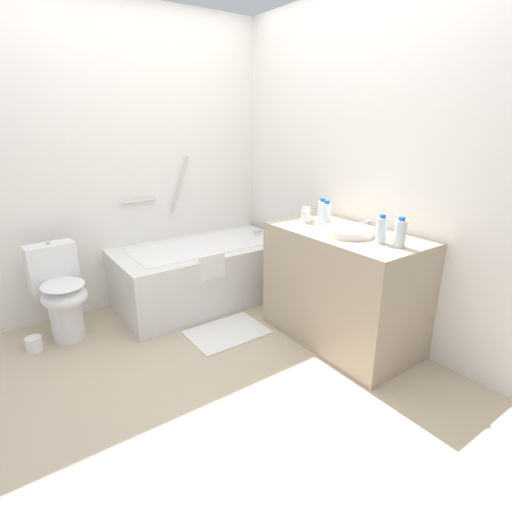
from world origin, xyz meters
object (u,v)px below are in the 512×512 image
(water_bottle_3, at_px, (400,233))
(drinking_glass_0, at_px, (306,213))
(bathtub, at_px, (205,271))
(water_bottle_2, at_px, (381,230))
(drinking_glass_1, at_px, (306,216))
(bath_mat, at_px, (227,332))
(sink_basin, at_px, (349,231))
(water_bottle_0, at_px, (322,212))
(water_bottle_1, at_px, (326,215))
(toilet, at_px, (61,292))
(sink_faucet, at_px, (368,226))
(toilet_paper_roll, at_px, (34,344))

(water_bottle_3, relative_size, drinking_glass_0, 1.91)
(bathtub, height_order, water_bottle_2, bathtub)
(drinking_glass_1, bearing_deg, bath_mat, 163.38)
(sink_basin, xyz_separation_m, water_bottle_0, (0.05, 0.31, 0.07))
(water_bottle_1, height_order, water_bottle_3, water_bottle_1)
(water_bottle_0, height_order, water_bottle_1, same)
(water_bottle_2, bearing_deg, water_bottle_1, 89.65)
(bathtub, height_order, water_bottle_1, bathtub)
(water_bottle_1, bearing_deg, sink_basin, -94.12)
(toilet, bearing_deg, water_bottle_2, 42.45)
(water_bottle_0, distance_m, bath_mat, 1.17)
(sink_faucet, relative_size, drinking_glass_0, 1.55)
(drinking_glass_1, distance_m, toilet_paper_roll, 2.19)
(water_bottle_3, xyz_separation_m, drinking_glass_0, (0.01, 0.85, -0.04))
(water_bottle_1, distance_m, drinking_glass_0, 0.26)
(toilet_paper_roll, bearing_deg, sink_basin, -32.59)
(toilet, relative_size, drinking_glass_0, 7.34)
(water_bottle_2, height_order, water_bottle_3, water_bottle_3)
(water_bottle_3, xyz_separation_m, drinking_glass_1, (-0.05, 0.79, -0.04))
(bath_mat, bearing_deg, water_bottle_1, -30.22)
(bathtub, bearing_deg, water_bottle_3, -72.70)
(water_bottle_0, xyz_separation_m, water_bottle_2, (-0.03, -0.56, -0.01))
(sink_faucet, distance_m, drinking_glass_0, 0.51)
(bathtub, relative_size, sink_basin, 4.56)
(sink_basin, relative_size, water_bottle_2, 1.83)
(bathtub, relative_size, bath_mat, 2.60)
(sink_basin, relative_size, toilet_paper_roll, 3.05)
(drinking_glass_0, height_order, toilet_paper_roll, drinking_glass_0)
(toilet, distance_m, water_bottle_2, 2.32)
(sink_basin, distance_m, water_bottle_3, 0.37)
(water_bottle_3, bearing_deg, sink_basin, 96.70)
(sink_faucet, bearing_deg, water_bottle_1, 127.18)
(drinking_glass_0, bearing_deg, bathtub, 124.23)
(water_bottle_0, distance_m, drinking_glass_1, 0.13)
(toilet, xyz_separation_m, toilet_paper_roll, (-0.24, -0.08, -0.31))
(bathtub, height_order, toilet_paper_roll, bathtub)
(bathtub, distance_m, drinking_glass_1, 1.11)
(bathtub, relative_size, water_bottle_0, 7.85)
(water_bottle_0, relative_size, toilet_paper_roll, 1.77)
(water_bottle_1, relative_size, water_bottle_3, 1.04)
(sink_faucet, relative_size, drinking_glass_1, 1.66)
(toilet, height_order, water_bottle_3, water_bottle_3)
(toilet, distance_m, water_bottle_0, 2.02)
(toilet_paper_roll, bearing_deg, toilet, 19.17)
(water_bottle_3, distance_m, toilet_paper_roll, 2.62)
(drinking_glass_0, bearing_deg, water_bottle_0, -92.76)
(water_bottle_3, distance_m, drinking_glass_1, 0.79)
(sink_basin, bearing_deg, drinking_glass_0, 83.57)
(bath_mat, xyz_separation_m, toilet_paper_roll, (-1.26, 0.59, 0.05))
(toilet, relative_size, toilet_paper_roll, 6.54)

